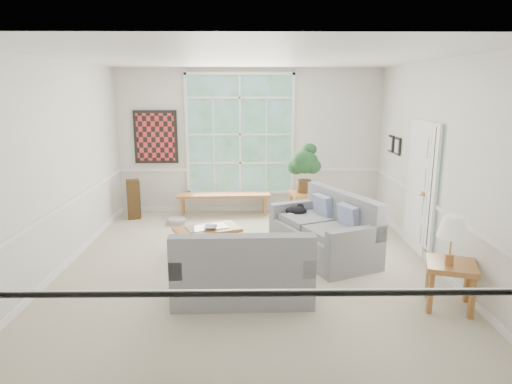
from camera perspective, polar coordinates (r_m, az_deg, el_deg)
floor at (r=7.04m, az=-0.80°, el=-8.76°), size 5.50×6.00×0.01m
ceiling at (r=6.56m, az=-0.89°, el=16.43°), size 5.50×6.00×0.02m
wall_back at (r=9.61m, az=-0.81°, el=6.35°), size 5.50×0.02×3.00m
wall_front at (r=3.71m, az=-0.93°, el=-4.24°), size 5.50×0.02×3.00m
wall_left at (r=7.19m, az=-23.36°, el=3.08°), size 0.02×6.00×3.00m
wall_right at (r=7.18m, az=21.72°, el=3.21°), size 0.02×6.00×3.00m
window_back at (r=9.56m, az=-2.02°, el=7.21°), size 2.30×0.08×2.40m
entry_door at (r=7.79m, az=19.53°, el=0.71°), size 0.08×0.90×2.10m
door_sidelight at (r=7.20m, az=21.28°, el=0.43°), size 0.08×0.26×1.90m
wall_art at (r=9.75m, az=-12.43°, el=6.73°), size 0.90×0.06×1.10m
wall_frame_near at (r=8.79m, az=17.23°, el=5.49°), size 0.04×0.26×0.32m
wall_frame_far at (r=9.16m, az=16.47°, el=5.82°), size 0.04×0.26×0.32m
loveseat_right at (r=7.20m, az=8.36°, el=-4.17°), size 1.63×2.07×1.00m
loveseat_front at (r=5.77m, az=-1.71°, el=-8.78°), size 1.73×0.93×0.93m
coffee_table at (r=7.50m, az=-6.09°, el=-5.88°), size 1.16×0.92×0.38m
pewter_bowl at (r=7.35m, az=-5.71°, el=-4.40°), size 0.28×0.28×0.07m
window_bench at (r=9.51m, az=-4.03°, el=-1.58°), size 1.93×0.48×0.45m
end_table at (r=9.10m, az=6.19°, el=-1.86°), size 0.67×0.67×0.58m
houseplant at (r=8.99m, az=6.08°, el=3.04°), size 0.69×0.69×0.98m
side_table at (r=6.04m, az=23.03°, el=-10.68°), size 0.71×0.71×0.57m
table_lamp at (r=5.77m, az=23.22°, el=-5.63°), size 0.41×0.41×0.59m
pet_bed at (r=9.06m, az=-9.97°, el=-3.58°), size 0.45×0.45×0.11m
floor_speaker at (r=9.52m, az=-15.08°, el=-0.87°), size 0.30×0.26×0.81m
cat at (r=7.65m, az=5.04°, el=-2.32°), size 0.37×0.27×0.17m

